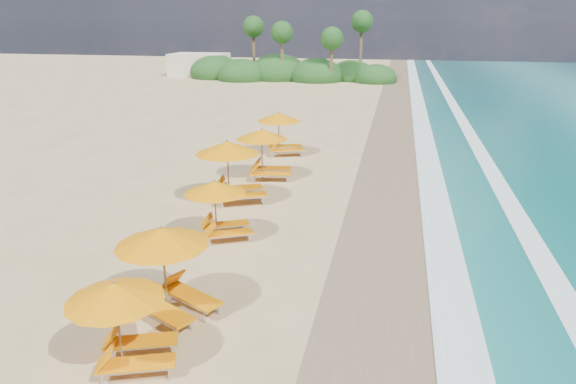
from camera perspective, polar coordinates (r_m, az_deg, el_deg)
The scene contains 11 objects.
ground at distance 19.32m, azimuth 0.00°, elevation -3.37°, with size 160.00×160.00×0.00m, color tan.
wet_sand at distance 18.97m, azimuth 11.94°, elevation -4.22°, with size 4.00×160.00×0.01m, color #897151.
surf_foam at distance 19.19m, azimuth 20.04°, elevation -4.65°, with size 4.00×160.00×0.01m.
station_0 at distance 11.83m, azimuth -17.45°, elevation -13.19°, with size 2.71×2.66×2.11m.
station_1 at distance 13.43m, azimuth -13.01°, elevation -7.97°, with size 3.17×3.17×2.40m.
station_2 at distance 17.70m, azimuth -7.47°, elevation -1.51°, with size 2.81×2.81×2.13m.
station_3 at distance 21.16m, azimuth -6.08°, elevation 2.74°, with size 3.47×3.46×2.64m.
station_4 at distance 24.24m, azimuth -2.44°, elevation 4.61°, with size 2.94×2.82×2.44m.
station_5 at distance 28.61m, azimuth -0.65°, elevation 6.78°, with size 3.10×3.04×2.42m.
treeline at distance 64.80m, azimuth -0.30°, elevation 13.15°, with size 25.80×8.80×9.74m.
beach_building at distance 70.63m, azimuth -9.74°, elevation 13.68°, with size 7.00×5.00×2.80m, color beige.
Camera 1 is at (3.70, -17.52, 7.26)m, focal length 32.27 mm.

